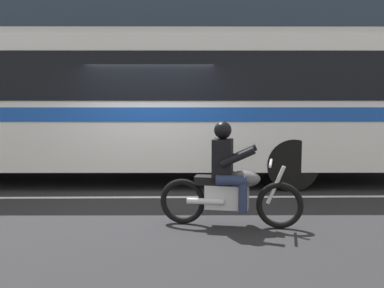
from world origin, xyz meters
TOP-DOWN VIEW (x-y plane):
  - ground_plane at (0.00, 0.00)m, footprint 60.00×60.00m
  - sidewalk_curb at (0.00, 5.10)m, footprint 28.00×3.80m
  - lane_center_stripe at (0.00, -0.60)m, footprint 26.60×0.14m
  - transit_bus at (-0.68, 1.19)m, footprint 12.78×2.75m
  - motorcycle_with_rider at (1.34, -2.57)m, footprint 2.12×0.72m
  - fire_hydrant at (4.45, 4.33)m, footprint 0.22×0.30m

SIDE VIEW (x-z plane):
  - ground_plane at x=0.00m, z-range 0.00..0.00m
  - lane_center_stripe at x=0.00m, z-range 0.00..0.01m
  - sidewalk_curb at x=0.00m, z-range 0.00..0.15m
  - fire_hydrant at x=4.45m, z-range 0.14..0.89m
  - motorcycle_with_rider at x=1.34m, z-range -0.13..1.44m
  - transit_bus at x=-0.68m, z-range 0.27..3.49m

